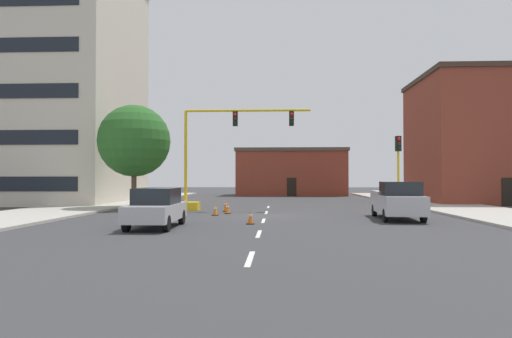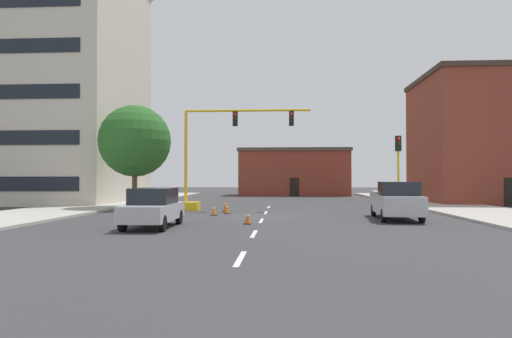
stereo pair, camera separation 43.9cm
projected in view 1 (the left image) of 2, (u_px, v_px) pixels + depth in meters
ground_plane at (265, 216)px, 26.40m from camera, size 160.00×160.00×0.00m
sidewalk_left at (92, 206)px, 35.05m from camera, size 6.00×56.00×0.14m
sidewalk_right at (451, 207)px, 33.72m from camera, size 6.00×56.00×0.14m
lane_stripe_seg_0 at (250, 259)px, 12.42m from camera, size 0.16×2.40×0.01m
lane_stripe_seg_1 at (259, 234)px, 17.91m from camera, size 0.16×2.40×0.01m
lane_stripe_seg_2 at (263, 221)px, 23.40m from camera, size 0.16×2.40×0.01m
lane_stripe_seg_3 at (266, 212)px, 28.89m from camera, size 0.16×2.40×0.01m
lane_stripe_seg_4 at (268, 207)px, 34.38m from camera, size 0.16×2.40×0.01m
building_tall_left at (47, 85)px, 41.20m from camera, size 14.82×14.08×21.14m
building_brick_center at (291, 172)px, 57.76m from camera, size 13.65×7.44×5.80m
building_row_right at (478, 139)px, 40.80m from camera, size 10.47×11.13×11.24m
traffic_signal_gantry at (203, 177)px, 31.07m from camera, size 9.35×1.20×6.83m
traffic_light_pole_right at (398, 156)px, 28.58m from camera, size 0.32×0.47×4.80m
tree_left_near at (134, 141)px, 32.44m from camera, size 5.08×5.08×7.35m
pickup_truck_silver at (397, 201)px, 24.21m from camera, size 2.30×5.50×1.99m
sedan_silver_near_left at (156, 207)px, 20.16m from camera, size 1.91×4.52×1.74m
traffic_cone_roadside_a at (228, 208)px, 27.98m from camera, size 0.36×0.36×0.67m
traffic_cone_roadside_b at (215, 210)px, 26.71m from camera, size 0.36×0.36×0.64m
traffic_cone_roadside_c at (250, 218)px, 21.64m from camera, size 0.36×0.36×0.64m
traffic_cone_roadside_d at (226, 206)px, 29.80m from camera, size 0.36×0.36×0.78m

